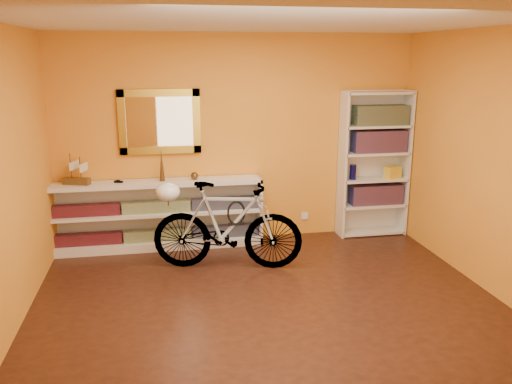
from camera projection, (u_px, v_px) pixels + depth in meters
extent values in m
cube|color=black|center=(269.00, 306.00, 5.01)|extent=(4.50, 4.00, 0.01)
cube|color=silver|center=(271.00, 21.00, 4.36)|extent=(4.50, 4.00, 0.01)
cube|color=orange|center=(237.00, 140.00, 6.59)|extent=(4.50, 0.01, 2.60)
cube|color=orange|center=(1.00, 184.00, 4.29)|extent=(0.01, 4.00, 2.60)
cube|color=orange|center=(497.00, 164.00, 5.08)|extent=(0.01, 4.00, 2.60)
cube|color=olive|center=(160.00, 122.00, 6.33)|extent=(0.98, 0.06, 0.78)
cube|color=silver|center=(305.00, 216.00, 7.00)|extent=(0.09, 0.02, 0.09)
cube|color=black|center=(158.00, 235.00, 6.50)|extent=(2.50, 0.13, 0.14)
cube|color=navy|center=(156.00, 207.00, 6.40)|extent=(2.50, 0.13, 0.14)
imported|color=black|center=(119.00, 183.00, 6.27)|extent=(0.00, 0.00, 0.00)
cone|color=#54381D|center=(162.00, 165.00, 6.31)|extent=(0.07, 0.07, 0.39)
sphere|color=#54381D|center=(195.00, 176.00, 6.42)|extent=(0.09, 0.09, 0.09)
cube|color=maroon|center=(376.00, 194.00, 6.95)|extent=(0.70, 0.22, 0.26)
cube|color=maroon|center=(379.00, 141.00, 6.77)|extent=(0.70, 0.22, 0.28)
cube|color=#194D57|center=(380.00, 115.00, 6.69)|extent=(0.70, 0.22, 0.25)
cylinder|color=#14148C|center=(353.00, 172.00, 6.79)|extent=(0.09, 0.09, 0.19)
cube|color=maroon|center=(361.00, 117.00, 6.68)|extent=(0.17, 0.17, 0.20)
cube|color=yellow|center=(393.00, 172.00, 6.87)|extent=(0.23, 0.19, 0.15)
imported|color=silver|center=(227.00, 226.00, 5.80)|extent=(0.80, 1.75, 1.00)
ellipsoid|color=white|center=(168.00, 192.00, 5.73)|extent=(0.27, 0.25, 0.20)
torus|color=black|center=(236.00, 213.00, 5.76)|extent=(0.20, 0.02, 0.20)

